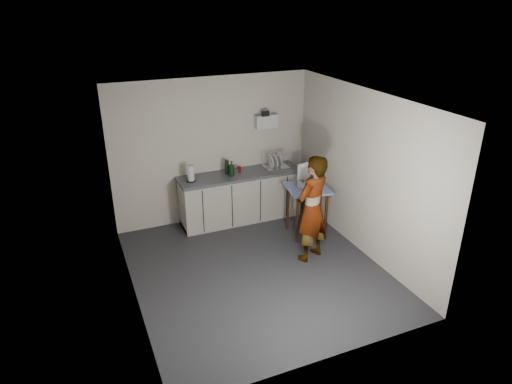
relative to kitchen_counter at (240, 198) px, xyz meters
name	(u,v)px	position (x,y,z in m)	size (l,w,h in m)	color
ground	(257,270)	(-0.40, -1.70, -0.43)	(4.00, 4.00, 0.00)	#242529
wall_back	(213,151)	(-0.40, 0.29, 0.87)	(3.60, 0.02, 2.60)	beige
wall_right	(363,174)	(1.39, -1.70, 0.87)	(0.02, 4.00, 2.60)	beige
wall_left	(127,214)	(-2.19, -1.70, 0.87)	(0.02, 4.00, 2.60)	beige
ceiling	(257,100)	(-0.40, -1.70, 2.17)	(3.60, 4.00, 0.01)	silver
kitchen_counter	(240,198)	(0.00, 0.00, 0.00)	(2.24, 0.62, 0.91)	black
wall_shelf	(266,121)	(0.60, 0.22, 1.32)	(0.42, 0.18, 0.37)	silver
side_table	(307,194)	(0.83, -0.98, 0.34)	(0.78, 0.78, 0.88)	#3C200D
standing_man	(312,209)	(0.52, -1.68, 0.43)	(0.62, 0.41, 1.71)	#B2A593
soap_bottle	(231,169)	(-0.18, -0.06, 0.62)	(0.11, 0.11, 0.27)	black
soda_can	(239,169)	(0.01, 0.06, 0.54)	(0.06, 0.06, 0.12)	red
dark_bottle	(227,167)	(-0.23, 0.06, 0.61)	(0.08, 0.08, 0.26)	black
paper_towel	(191,174)	(-0.91, -0.02, 0.62)	(0.16, 0.16, 0.29)	black
dish_rack	(275,164)	(0.70, 0.01, 0.55)	(0.44, 0.33, 0.31)	silver
bakery_box	(308,182)	(0.85, -0.97, 0.54)	(0.33, 0.34, 0.39)	silver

